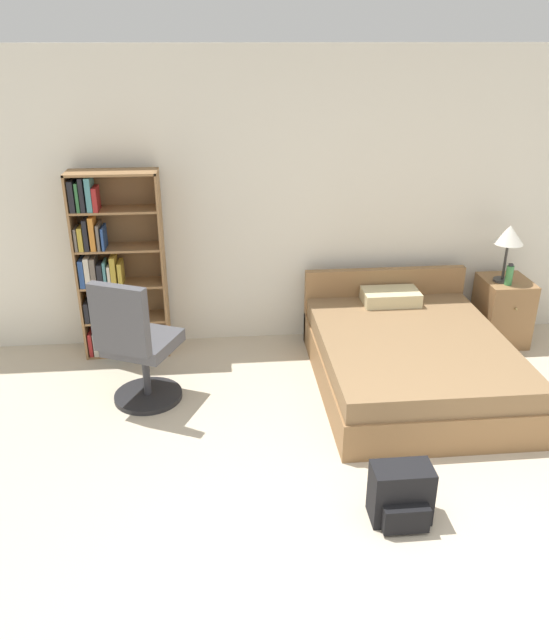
{
  "coord_description": "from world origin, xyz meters",
  "views": [
    {
      "loc": [
        -0.8,
        -2.22,
        2.65
      ],
      "look_at": [
        -0.4,
        1.98,
        0.72
      ],
      "focal_mm": 35.0,
      "sensor_mm": 36.0,
      "label": 1
    }
  ],
  "objects_px": {
    "nightstand": "(502,311)",
    "bed": "(408,358)",
    "table_lamp": "(509,237)",
    "water_bottle": "(509,275)",
    "backpack_black": "(401,495)",
    "office_chair": "(137,348)",
    "bookshelf": "(111,271)"
  },
  "relations": [
    {
      "from": "table_lamp",
      "to": "backpack_black",
      "type": "bearing_deg",
      "value": -124.46
    },
    {
      "from": "bed",
      "to": "table_lamp",
      "type": "xyz_separation_m",
      "value": [
        1.04,
        0.68,
        0.79
      ]
    },
    {
      "from": "table_lamp",
      "to": "water_bottle",
      "type": "height_order",
      "value": "table_lamp"
    },
    {
      "from": "bookshelf",
      "to": "backpack_black",
      "type": "relative_size",
      "value": 4.56
    },
    {
      "from": "table_lamp",
      "to": "backpack_black",
      "type": "xyz_separation_m",
      "value": [
        -1.54,
        -2.25,
        -0.86
      ]
    },
    {
      "from": "backpack_black",
      "to": "office_chair",
      "type": "bearing_deg",
      "value": 138.9
    },
    {
      "from": "office_chair",
      "to": "nightstand",
      "type": "bearing_deg",
      "value": 14.13
    },
    {
      "from": "bookshelf",
      "to": "nightstand",
      "type": "xyz_separation_m",
      "value": [
        3.56,
        -0.1,
        -0.48
      ]
    },
    {
      "from": "nightstand",
      "to": "backpack_black",
      "type": "height_order",
      "value": "nightstand"
    },
    {
      "from": "nightstand",
      "to": "table_lamp",
      "type": "relative_size",
      "value": 1.19
    },
    {
      "from": "bookshelf",
      "to": "water_bottle",
      "type": "relative_size",
      "value": 8.34
    },
    {
      "from": "bed",
      "to": "office_chair",
      "type": "distance_m",
      "value": 2.18
    },
    {
      "from": "office_chair",
      "to": "bed",
      "type": "bearing_deg",
      "value": 3.17
    },
    {
      "from": "nightstand",
      "to": "water_bottle",
      "type": "height_order",
      "value": "water_bottle"
    },
    {
      "from": "office_chair",
      "to": "nightstand",
      "type": "relative_size",
      "value": 1.74
    },
    {
      "from": "bed",
      "to": "office_chair",
      "type": "bearing_deg",
      "value": -176.83
    },
    {
      "from": "bookshelf",
      "to": "backpack_black",
      "type": "bearing_deg",
      "value": -50.56
    },
    {
      "from": "water_bottle",
      "to": "bed",
      "type": "bearing_deg",
      "value": -150.93
    },
    {
      "from": "bookshelf",
      "to": "table_lamp",
      "type": "height_order",
      "value": "bookshelf"
    },
    {
      "from": "bookshelf",
      "to": "backpack_black",
      "type": "height_order",
      "value": "bookshelf"
    },
    {
      "from": "table_lamp",
      "to": "water_bottle",
      "type": "distance_m",
      "value": 0.33
    },
    {
      "from": "water_bottle",
      "to": "office_chair",
      "type": "bearing_deg",
      "value": -167.65
    },
    {
      "from": "table_lamp",
      "to": "backpack_black",
      "type": "relative_size",
      "value": 1.44
    },
    {
      "from": "office_chair",
      "to": "nightstand",
      "type": "height_order",
      "value": "office_chair"
    },
    {
      "from": "bookshelf",
      "to": "table_lamp",
      "type": "distance_m",
      "value": 3.51
    },
    {
      "from": "table_lamp",
      "to": "nightstand",
      "type": "bearing_deg",
      "value": 20.59
    },
    {
      "from": "nightstand",
      "to": "bed",
      "type": "bearing_deg",
      "value": -147.46
    },
    {
      "from": "bookshelf",
      "to": "table_lamp",
      "type": "relative_size",
      "value": 3.17
    },
    {
      "from": "water_bottle",
      "to": "table_lamp",
      "type": "bearing_deg",
      "value": 97.02
    },
    {
      "from": "bed",
      "to": "water_bottle",
      "type": "height_order",
      "value": "water_bottle"
    },
    {
      "from": "water_bottle",
      "to": "backpack_black",
      "type": "height_order",
      "value": "water_bottle"
    },
    {
      "from": "bookshelf",
      "to": "nightstand",
      "type": "distance_m",
      "value": 3.59
    }
  ]
}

